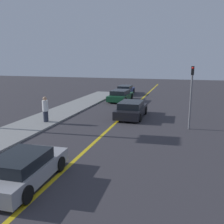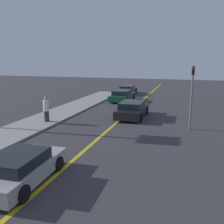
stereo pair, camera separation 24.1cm
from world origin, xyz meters
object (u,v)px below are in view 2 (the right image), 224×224
object	(u,v)px
car_ahead_center	(21,168)
traffic_light	(192,91)
car_far_distant	(132,110)
car_oncoming_far	(128,90)
pedestrian_mid_group	(46,109)
car_parked_left_lot	(122,96)

from	to	relation	value
car_ahead_center	traffic_light	size ratio (longest dim) A/B	0.98
car_far_distant	car_oncoming_far	world-z (taller)	car_far_distant
car_oncoming_far	pedestrian_mid_group	size ratio (longest dim) A/B	2.49
car_parked_left_lot	car_ahead_center	bearing A→B (deg)	-84.62
pedestrian_mid_group	car_oncoming_far	bearing A→B (deg)	82.88
car_ahead_center	car_far_distant	distance (m)	11.84
car_far_distant	pedestrian_mid_group	size ratio (longest dim) A/B	2.44
car_ahead_center	car_parked_left_lot	distance (m)	19.11
car_oncoming_far	pedestrian_mid_group	bearing A→B (deg)	-98.75
pedestrian_mid_group	car_far_distant	bearing A→B (deg)	33.06
car_far_distant	car_oncoming_far	xyz separation A→B (m)	(-3.48, 12.83, -0.06)
car_far_distant	car_parked_left_lot	world-z (taller)	car_far_distant
car_far_distant	traffic_light	size ratio (longest dim) A/B	1.09
car_ahead_center	car_oncoming_far	world-z (taller)	car_ahead_center
car_far_distant	car_parked_left_lot	distance (m)	7.85
car_far_distant	pedestrian_mid_group	xyz separation A→B (m)	(-5.53, -3.60, 0.40)
car_ahead_center	car_parked_left_lot	world-z (taller)	car_parked_left_lot
car_far_distant	traffic_light	world-z (taller)	traffic_light
car_parked_left_lot	traffic_light	bearing A→B (deg)	-51.86
car_parked_left_lot	pedestrian_mid_group	xyz separation A→B (m)	(-2.78, -10.95, 0.42)
car_oncoming_far	car_ahead_center	bearing A→B (deg)	-87.31
car_parked_left_lot	pedestrian_mid_group	distance (m)	11.31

